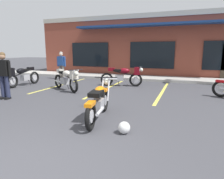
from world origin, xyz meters
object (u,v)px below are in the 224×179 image
at_px(motorcycle_blue_standard, 22,75).
at_px(person_in_shorts_foreground, 4,73).
at_px(helmet_on_pavement, 124,128).
at_px(motorcycle_silver_naked, 123,75).
at_px(motorcycle_black_cruiser, 67,79).
at_px(person_in_black_shirt, 61,64).
at_px(motorcycle_foreground_classic, 99,101).

xyz_separation_m(motorcycle_blue_standard, person_in_shorts_foreground, (1.49, -2.34, 0.42)).
distance_m(person_in_shorts_foreground, helmet_on_pavement, 5.21).
bearing_deg(helmet_on_pavement, motorcycle_silver_naked, 107.31).
xyz_separation_m(motorcycle_silver_naked, person_in_shorts_foreground, (-3.20, -4.06, 0.42)).
bearing_deg(motorcycle_black_cruiser, person_in_black_shirt, 127.37).
bearing_deg(person_in_shorts_foreground, helmet_on_pavement, -16.74).
relative_size(person_in_black_shirt, person_in_shorts_foreground, 1.00).
bearing_deg(helmet_on_pavement, person_in_shorts_foreground, 163.26).
bearing_deg(helmet_on_pavement, motorcycle_blue_standard, 149.24).
bearing_deg(motorcycle_black_cruiser, motorcycle_silver_naked, 44.58).
bearing_deg(person_in_shorts_foreground, motorcycle_foreground_classic, -11.61).
xyz_separation_m(motorcycle_foreground_classic, person_in_shorts_foreground, (-4.06, 0.83, 0.49)).
height_order(motorcycle_foreground_classic, person_in_black_shirt, person_in_black_shirt).
distance_m(motorcycle_silver_naked, helmet_on_pavement, 5.82).
height_order(motorcycle_black_cruiser, helmet_on_pavement, motorcycle_black_cruiser).
relative_size(motorcycle_foreground_classic, person_in_shorts_foreground, 1.25).
relative_size(person_in_shorts_foreground, helmet_on_pavement, 6.44).
height_order(motorcycle_blue_standard, person_in_shorts_foreground, person_in_shorts_foreground).
bearing_deg(person_in_shorts_foreground, person_in_black_shirt, 102.08).
xyz_separation_m(person_in_black_shirt, helmet_on_pavement, (6.02, -6.60, -0.82)).
xyz_separation_m(motorcycle_foreground_classic, helmet_on_pavement, (0.86, -0.65, -0.33)).
bearing_deg(person_in_shorts_foreground, motorcycle_black_cruiser, 60.11).
relative_size(person_in_black_shirt, helmet_on_pavement, 6.44).
relative_size(motorcycle_foreground_classic, helmet_on_pavement, 8.06).
distance_m(motorcycle_black_cruiser, helmet_on_pavement, 5.18).
bearing_deg(helmet_on_pavement, motorcycle_foreground_classic, 143.15).
xyz_separation_m(motorcycle_foreground_classic, person_in_black_shirt, (-5.16, 5.96, 0.49)).
height_order(motorcycle_black_cruiser, person_in_black_shirt, person_in_black_shirt).
bearing_deg(person_in_black_shirt, motorcycle_silver_naked, -13.90).
height_order(person_in_black_shirt, person_in_shorts_foreground, same).
bearing_deg(motorcycle_blue_standard, motorcycle_foreground_classic, -29.74).
bearing_deg(motorcycle_silver_naked, person_in_black_shirt, 166.10).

